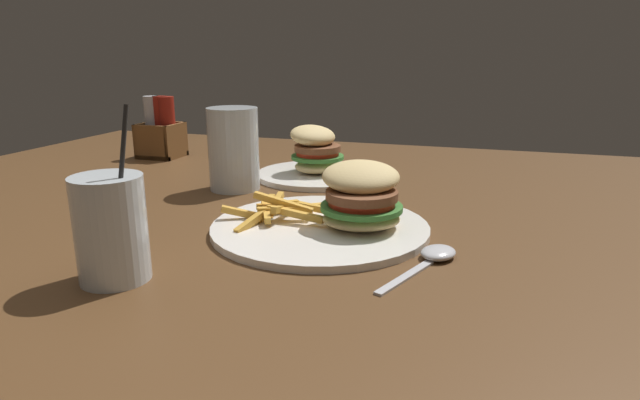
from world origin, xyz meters
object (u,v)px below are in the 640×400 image
at_px(meal_plate_near, 336,213).
at_px(beer_glass, 234,151).
at_px(condiment_caddy, 161,132).
at_px(juice_glass, 112,233).
at_px(meal_plate_far, 317,161).
at_px(spoon, 435,255).

xyz_separation_m(meal_plate_near, beer_glass, (-0.24, 0.17, 0.04)).
relative_size(beer_glass, condiment_caddy, 1.04).
xyz_separation_m(juice_glass, condiment_caddy, (-0.35, 0.62, 0.00)).
xyz_separation_m(beer_glass, meal_plate_far, (0.11, 0.13, -0.04)).
height_order(meal_plate_near, condiment_caddy, condiment_caddy).
bearing_deg(meal_plate_near, beer_glass, 144.14).
bearing_deg(meal_plate_far, meal_plate_near, -67.41).
height_order(meal_plate_near, meal_plate_far, meal_plate_far).
bearing_deg(beer_glass, condiment_caddy, 143.30).
bearing_deg(spoon, meal_plate_near, 86.99).
height_order(meal_plate_near, beer_glass, beer_glass).
height_order(beer_glass, condiment_caddy, beer_glass).
relative_size(juice_glass, condiment_caddy, 1.35).
xyz_separation_m(juice_glass, meal_plate_far, (0.06, 0.53, -0.02)).
bearing_deg(meal_plate_far, juice_glass, -96.36).
height_order(meal_plate_far, condiment_caddy, condiment_caddy).
distance_m(juice_glass, meal_plate_far, 0.54).
bearing_deg(spoon, condiment_caddy, 77.44).
bearing_deg(meal_plate_far, condiment_caddy, 167.82).
relative_size(beer_glass, meal_plate_far, 0.61).
xyz_separation_m(juice_glass, spoon, (0.33, 0.16, -0.05)).
height_order(juice_glass, spoon, juice_glass).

